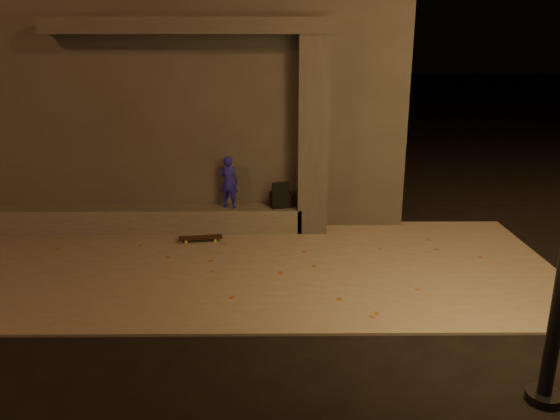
{
  "coord_description": "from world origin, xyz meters",
  "views": [
    {
      "loc": [
        1.01,
        -6.23,
        3.51
      ],
      "look_at": [
        1.08,
        2.0,
        0.97
      ],
      "focal_mm": 35.0,
      "sensor_mm": 36.0,
      "label": 1
    }
  ],
  "objects_px": {
    "column": "(313,137)",
    "backpack": "(280,198)",
    "skateboard": "(200,238)",
    "skateboarder": "(229,182)"
  },
  "relations": [
    {
      "from": "column",
      "to": "backpack",
      "type": "height_order",
      "value": "column"
    },
    {
      "from": "backpack",
      "to": "skateboard",
      "type": "xyz_separation_m",
      "value": [
        -1.46,
        -0.65,
        -0.56
      ]
    },
    {
      "from": "backpack",
      "to": "skateboard",
      "type": "distance_m",
      "value": 1.69
    },
    {
      "from": "backpack",
      "to": "skateboard",
      "type": "relative_size",
      "value": 0.64
    },
    {
      "from": "column",
      "to": "skateboard",
      "type": "relative_size",
      "value": 4.48
    },
    {
      "from": "skateboarder",
      "to": "skateboard",
      "type": "xyz_separation_m",
      "value": [
        -0.48,
        -0.65,
        -0.88
      ]
    },
    {
      "from": "column",
      "to": "backpack",
      "type": "distance_m",
      "value": 1.32
    },
    {
      "from": "column",
      "to": "backpack",
      "type": "relative_size",
      "value": 6.97
    },
    {
      "from": "column",
      "to": "skateboard",
      "type": "distance_m",
      "value": 2.76
    },
    {
      "from": "backpack",
      "to": "column",
      "type": "bearing_deg",
      "value": -15.76
    }
  ]
}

